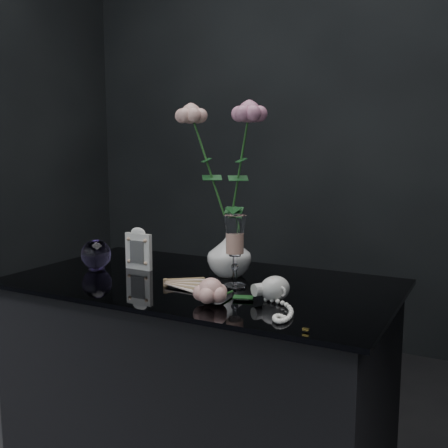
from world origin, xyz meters
The scene contains 9 objects.
table centered at (0.00, 0.05, 0.38)m, with size 1.05×0.58×0.76m.
vase centered at (0.04, 0.14, 0.83)m, with size 0.13×0.13×0.13m, color white.
wine_glass centered at (0.11, 0.04, 0.86)m, with size 0.06×0.06×0.19m, color white, non-canonical shape.
picture_frame centered at (-0.24, 0.08, 0.83)m, with size 0.09×0.07×0.13m, color white, non-canonical shape.
paperweight centered at (-0.35, 0.03, 0.81)m, with size 0.09×0.09×0.09m, color #A486DA, non-canonical shape.
paper_fan centered at (-0.05, -0.04, 0.77)m, with size 0.22×0.17×0.02m, color #F6EFC5, non-canonical shape.
loose_rose centered at (0.13, -0.13, 0.79)m, with size 0.14×0.18×0.06m, color #F5AA9E, non-canonical shape.
pearl_jar centered at (0.25, -0.03, 0.79)m, with size 0.21×0.22×0.06m, color silver, non-canonical shape.
roses centered at (0.02, 0.14, 1.10)m, with size 0.26×0.11×0.41m.
Camera 1 is at (0.71, -1.17, 1.12)m, focal length 42.00 mm.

